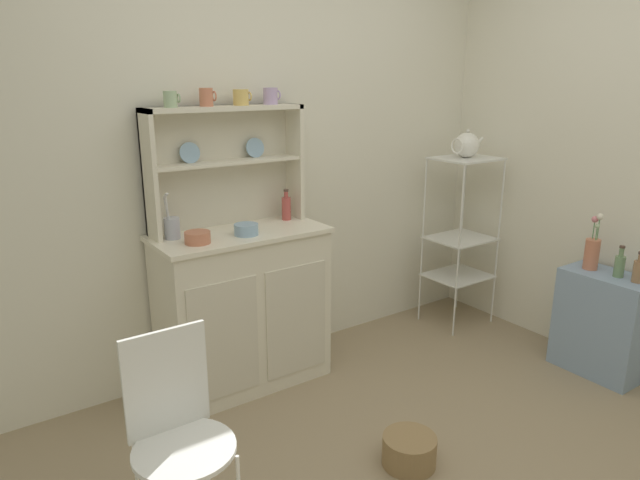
{
  "coord_description": "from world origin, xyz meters",
  "views": [
    {
      "loc": [
        -1.65,
        -1.28,
        1.69
      ],
      "look_at": [
        0.01,
        1.12,
        0.85
      ],
      "focal_mm": 31.78,
      "sensor_mm": 36.0,
      "label": 1
    }
  ],
  "objects_px": {
    "cup_sage_0": "(171,99)",
    "hutch_cabinet": "(243,307)",
    "oil_bottle": "(620,265)",
    "bakers_rack": "(461,224)",
    "jam_bottle": "(286,207)",
    "bowl_mixing_large": "(198,237)",
    "wire_chair": "(177,425)",
    "hutch_shelf_unit": "(224,157)",
    "vinegar_bottle": "(639,270)",
    "side_shelf_blue": "(602,324)",
    "porcelain_teapot": "(467,145)",
    "utensil_jar": "(172,228)",
    "flower_vase": "(592,251)",
    "floor_basket": "(409,450)"
  },
  "relations": [
    {
      "from": "cup_sage_0",
      "to": "hutch_cabinet",
      "type": "bearing_deg",
      "value": -23.06
    },
    {
      "from": "cup_sage_0",
      "to": "oil_bottle",
      "type": "relative_size",
      "value": 0.44
    },
    {
      "from": "bakers_rack",
      "to": "jam_bottle",
      "type": "bearing_deg",
      "value": 171.6
    },
    {
      "from": "cup_sage_0",
      "to": "bowl_mixing_large",
      "type": "relative_size",
      "value": 0.62
    },
    {
      "from": "wire_chair",
      "to": "oil_bottle",
      "type": "relative_size",
      "value": 4.67
    },
    {
      "from": "hutch_shelf_unit",
      "to": "wire_chair",
      "type": "bearing_deg",
      "value": -123.98
    },
    {
      "from": "bakers_rack",
      "to": "vinegar_bottle",
      "type": "xyz_separation_m",
      "value": [
        0.14,
        -1.14,
        -0.04
      ]
    },
    {
      "from": "side_shelf_blue",
      "to": "porcelain_teapot",
      "type": "height_order",
      "value": "porcelain_teapot"
    },
    {
      "from": "bowl_mixing_large",
      "to": "vinegar_bottle",
      "type": "relative_size",
      "value": 0.74
    },
    {
      "from": "utensil_jar",
      "to": "oil_bottle",
      "type": "height_order",
      "value": "utensil_jar"
    },
    {
      "from": "hutch_shelf_unit",
      "to": "vinegar_bottle",
      "type": "distance_m",
      "value": 2.34
    },
    {
      "from": "bakers_rack",
      "to": "oil_bottle",
      "type": "bearing_deg",
      "value": -82.01
    },
    {
      "from": "flower_vase",
      "to": "hutch_cabinet",
      "type": "bearing_deg",
      "value": 151.46
    },
    {
      "from": "wire_chair",
      "to": "floor_basket",
      "type": "relative_size",
      "value": 3.47
    },
    {
      "from": "utensil_jar",
      "to": "flower_vase",
      "type": "xyz_separation_m",
      "value": [
        2.12,
        -1.05,
        -0.23
      ]
    },
    {
      "from": "porcelain_teapot",
      "to": "vinegar_bottle",
      "type": "relative_size",
      "value": 1.47
    },
    {
      "from": "side_shelf_blue",
      "to": "oil_bottle",
      "type": "bearing_deg",
      "value": -90.0
    },
    {
      "from": "bakers_rack",
      "to": "bowl_mixing_large",
      "type": "distance_m",
      "value": 1.92
    },
    {
      "from": "bowl_mixing_large",
      "to": "wire_chair",
      "type": "bearing_deg",
      "value": -118.5
    },
    {
      "from": "bowl_mixing_large",
      "to": "porcelain_teapot",
      "type": "bearing_deg",
      "value": -0.92
    },
    {
      "from": "hutch_shelf_unit",
      "to": "flower_vase",
      "type": "bearing_deg",
      "value": -32.41
    },
    {
      "from": "wire_chair",
      "to": "flower_vase",
      "type": "relative_size",
      "value": 2.54
    },
    {
      "from": "floor_basket",
      "to": "vinegar_bottle",
      "type": "distance_m",
      "value": 1.64
    },
    {
      "from": "bowl_mixing_large",
      "to": "porcelain_teapot",
      "type": "xyz_separation_m",
      "value": [
        1.9,
        -0.03,
        0.34
      ]
    },
    {
      "from": "side_shelf_blue",
      "to": "flower_vase",
      "type": "bearing_deg",
      "value": 89.69
    },
    {
      "from": "cup_sage_0",
      "to": "oil_bottle",
      "type": "xyz_separation_m",
      "value": [
        2.07,
        -1.26,
        -0.91
      ]
    },
    {
      "from": "flower_vase",
      "to": "side_shelf_blue",
      "type": "bearing_deg",
      "value": -90.31
    },
    {
      "from": "oil_bottle",
      "to": "jam_bottle",
      "type": "bearing_deg",
      "value": 139.57
    },
    {
      "from": "wire_chair",
      "to": "porcelain_teapot",
      "type": "xyz_separation_m",
      "value": [
        2.37,
        0.84,
        0.74
      ]
    },
    {
      "from": "jam_bottle",
      "to": "utensil_jar",
      "type": "relative_size",
      "value": 0.74
    },
    {
      "from": "hutch_cabinet",
      "to": "bakers_rack",
      "type": "xyz_separation_m",
      "value": [
        1.63,
        -0.1,
        0.26
      ]
    },
    {
      "from": "jam_bottle",
      "to": "hutch_cabinet",
      "type": "bearing_deg",
      "value": -165.94
    },
    {
      "from": "hutch_cabinet",
      "to": "bowl_mixing_large",
      "type": "height_order",
      "value": "bowl_mixing_large"
    },
    {
      "from": "bakers_rack",
      "to": "cup_sage_0",
      "type": "bearing_deg",
      "value": 173.28
    },
    {
      "from": "hutch_cabinet",
      "to": "flower_vase",
      "type": "distance_m",
      "value": 2.04
    },
    {
      "from": "wire_chair",
      "to": "bowl_mixing_large",
      "type": "bearing_deg",
      "value": 93.72
    },
    {
      "from": "bowl_mixing_large",
      "to": "oil_bottle",
      "type": "distance_m",
      "value": 2.32
    },
    {
      "from": "hutch_cabinet",
      "to": "side_shelf_blue",
      "type": "relative_size",
      "value": 1.53
    },
    {
      "from": "side_shelf_blue",
      "to": "jam_bottle",
      "type": "relative_size",
      "value": 3.41
    },
    {
      "from": "hutch_cabinet",
      "to": "porcelain_teapot",
      "type": "bearing_deg",
      "value": -3.65
    },
    {
      "from": "floor_basket",
      "to": "jam_bottle",
      "type": "relative_size",
      "value": 1.36
    },
    {
      "from": "bakers_rack",
      "to": "flower_vase",
      "type": "xyz_separation_m",
      "value": [
        0.15,
        -0.86,
        -0.0
      ]
    },
    {
      "from": "porcelain_teapot",
      "to": "vinegar_bottle",
      "type": "distance_m",
      "value": 1.29
    },
    {
      "from": "hutch_shelf_unit",
      "to": "bakers_rack",
      "type": "height_order",
      "value": "hutch_shelf_unit"
    },
    {
      "from": "hutch_shelf_unit",
      "to": "bowl_mixing_large",
      "type": "bearing_deg",
      "value": -139.14
    },
    {
      "from": "side_shelf_blue",
      "to": "bowl_mixing_large",
      "type": "distance_m",
      "value": 2.37
    },
    {
      "from": "jam_bottle",
      "to": "flower_vase",
      "type": "xyz_separation_m",
      "value": [
        1.43,
        -1.05,
        -0.25
      ]
    },
    {
      "from": "jam_bottle",
      "to": "vinegar_bottle",
      "type": "xyz_separation_m",
      "value": [
        1.43,
        -1.33,
        -0.29
      ]
    },
    {
      "from": "hutch_cabinet",
      "to": "jam_bottle",
      "type": "bearing_deg",
      "value": 14.06
    },
    {
      "from": "bakers_rack",
      "to": "hutch_shelf_unit",
      "type": "bearing_deg",
      "value": 170.75
    }
  ]
}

